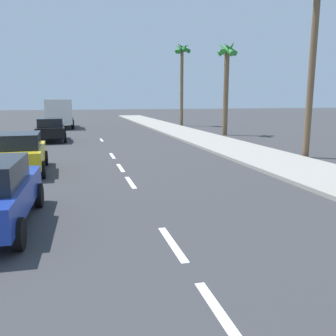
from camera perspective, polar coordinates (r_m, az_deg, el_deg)
The scene contains 14 objects.
ground_plane at distance 17.30m, azimuth -8.59°, elevation 1.43°, with size 160.00×160.00×0.00m, color #38383A.
sidewalk_strip at distance 21.11m, azimuth 10.22°, elevation 3.31°, with size 3.60×80.00×0.14m, color #9E998E.
lane_stripe_2 at distance 5.20m, azimuth 8.67°, elevation -22.48°, with size 0.16×1.80×0.01m, color white.
lane_stripe_3 at distance 7.29m, azimuth 0.68°, elevation -12.02°, with size 0.16×1.80×0.01m, color white.
lane_stripe_4 at distance 12.41m, azimuth -6.05°, elevation -2.30°, with size 0.16×1.80×0.01m, color white.
lane_stripe_5 at distance 15.06m, azimuth -7.64°, elevation 0.04°, with size 0.16×1.80×0.01m, color white.
lane_stripe_6 at distance 18.29m, azimuth -8.94°, elevation 1.96°, with size 0.16×1.80×0.01m, color white.
lane_stripe_7 at distance 25.44m, azimuth -10.64°, elevation 4.45°, with size 0.16×1.80×0.01m, color white.
parked_car_yellow at distance 14.96m, azimuth -22.60°, elevation 2.44°, with size 1.95×4.02×1.57m.
parked_car_black at distance 25.64m, azimuth -18.34°, elevation 6.01°, with size 2.10×4.36×1.57m.
delivery_truck at distance 36.83m, azimuth -17.10°, elevation 8.50°, with size 2.77×6.29×2.80m.
palm_tree_mid at distance 19.09m, azimuth 22.80°, elevation 22.85°, with size 1.82×1.73×8.99m.
palm_tree_far at distance 28.80m, azimuth 9.41°, elevation 15.82°, with size 1.76×1.88×7.32m.
palm_tree_distant at distance 38.41m, azimuth 2.25°, elevation 16.55°, with size 1.79×1.78×8.70m.
Camera 1 is at (-1.79, 3.04, 2.87)m, focal length 37.92 mm.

